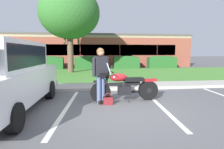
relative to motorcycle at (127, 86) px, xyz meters
name	(u,v)px	position (x,y,z in m)	size (l,w,h in m)	color
ground_plane	(121,108)	(-0.33, -0.74, -0.49)	(140.00, 140.00, 0.00)	#565659
curb_strip	(110,89)	(-0.33, 1.87, -0.43)	(60.00, 0.20, 0.12)	#ADA89E
concrete_walk	(108,86)	(-0.33, 2.72, -0.45)	(60.00, 1.50, 0.08)	#ADA89E
grass_lawn	(100,74)	(-0.33, 7.85, -0.46)	(60.00, 8.77, 0.06)	#478433
stall_stripe_0	(67,107)	(-1.88, -0.54, -0.49)	(0.12, 4.40, 0.01)	silver
stall_stripe_1	(158,104)	(0.85, -0.54, -0.49)	(0.12, 4.40, 0.01)	silver
motorcycle	(127,86)	(0.00, 0.00, 0.00)	(2.24, 0.82, 1.26)	black
rider_person	(101,71)	(-0.87, -0.18, 0.50)	(0.52, 0.40, 1.70)	black
handbag	(108,100)	(-0.68, -0.39, -0.34)	(0.28, 0.13, 0.36)	maroon
parked_suv_adjacent	(0,76)	(-3.54, -0.73, 0.47)	(2.23, 4.94, 1.86)	white
shade_tree	(69,13)	(-2.44, 9.10, 3.95)	(4.49, 4.49, 6.37)	brown
hedge_left	(49,62)	(-4.61, 12.47, 0.16)	(2.54, 0.90, 1.24)	#235623
hedge_center_left	(89,62)	(-1.01, 12.47, 0.16)	(2.60, 0.90, 1.24)	#235623
hedge_center_right	(126,62)	(2.58, 12.47, 0.16)	(2.46, 0.90, 1.24)	#235623
hedge_right	(162,62)	(6.18, 12.47, 0.16)	(2.80, 0.90, 1.24)	#235623
brick_building	(81,51)	(-1.81, 18.59, 1.27)	(23.92, 9.43, 3.51)	brown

